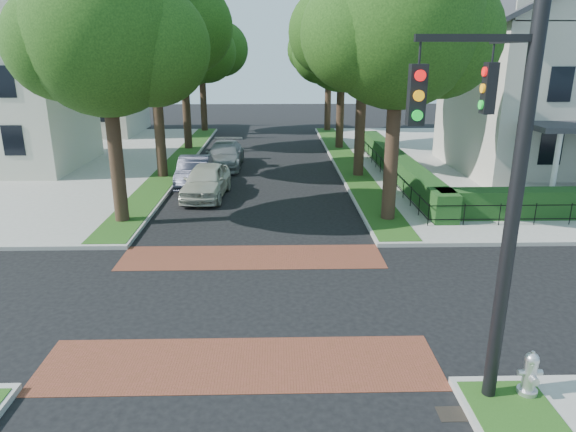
% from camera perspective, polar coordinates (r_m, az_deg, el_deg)
% --- Properties ---
extents(ground, '(120.00, 120.00, 0.00)m').
position_cam_1_polar(ground, '(14.90, -4.55, -9.23)').
color(ground, black).
rests_on(ground, ground).
extents(sidewalk_ne, '(30.00, 30.00, 0.15)m').
position_cam_1_polar(sidewalk_ne, '(37.86, 28.30, 5.40)').
color(sidewalk_ne, gray).
rests_on(sidewalk_ne, ground).
extents(crosswalk_far, '(9.00, 2.20, 0.01)m').
position_cam_1_polar(crosswalk_far, '(17.81, -4.02, -4.57)').
color(crosswalk_far, brown).
rests_on(crosswalk_far, ground).
extents(crosswalk_near, '(9.00, 2.20, 0.01)m').
position_cam_1_polar(crosswalk_near, '(12.13, -5.37, -16.04)').
color(crosswalk_near, brown).
rests_on(crosswalk_near, ground).
extents(storm_drain, '(0.65, 0.45, 0.01)m').
position_cam_1_polar(storm_drain, '(11.19, 18.03, -20.19)').
color(storm_drain, black).
rests_on(storm_drain, ground).
extents(grass_strip_ne, '(1.60, 29.80, 0.02)m').
position_cam_1_polar(grass_strip_ne, '(33.34, 6.53, 6.15)').
color(grass_strip_ne, '#1A4212').
rests_on(grass_strip_ne, sidewalk_ne).
extents(grass_strip_nw, '(1.60, 29.80, 0.02)m').
position_cam_1_polar(grass_strip_nw, '(33.62, -12.13, 5.96)').
color(grass_strip_nw, '#1A4212').
rests_on(grass_strip_nw, sidewalk_nw).
extents(tree_right_near, '(7.75, 6.67, 10.66)m').
position_cam_1_polar(tree_right_near, '(21.08, 12.40, 19.70)').
color(tree_right_near, black).
rests_on(tree_right_near, sidewalk_ne).
extents(tree_right_mid, '(8.25, 7.09, 11.22)m').
position_cam_1_polar(tree_right_mid, '(28.95, 8.61, 19.94)').
color(tree_right_mid, black).
rests_on(tree_right_mid, sidewalk_ne).
extents(tree_right_far, '(7.25, 6.23, 9.74)m').
position_cam_1_polar(tree_right_far, '(37.80, 6.13, 17.79)').
color(tree_right_far, black).
rests_on(tree_right_far, sidewalk_ne).
extents(tree_right_back, '(7.50, 6.45, 10.20)m').
position_cam_1_polar(tree_right_back, '(46.75, 4.69, 18.21)').
color(tree_right_back, black).
rests_on(tree_right_back, sidewalk_ne).
extents(tree_left_near, '(7.50, 6.45, 10.20)m').
position_cam_1_polar(tree_left_near, '(21.44, -19.31, 18.15)').
color(tree_left_near, black).
rests_on(tree_left_near, sidewalk_nw).
extents(tree_left_mid, '(8.00, 6.88, 11.48)m').
position_cam_1_polar(tree_left_mid, '(29.24, -14.63, 20.27)').
color(tree_left_mid, black).
rests_on(tree_left_mid, sidewalk_nw).
extents(tree_left_far, '(7.00, 6.02, 9.86)m').
position_cam_1_polar(tree_left_far, '(38.01, -11.41, 17.88)').
color(tree_left_far, black).
rests_on(tree_left_far, sidewalk_nw).
extents(tree_left_back, '(7.75, 6.66, 10.44)m').
position_cam_1_polar(tree_left_back, '(46.93, -9.51, 18.22)').
color(tree_left_back, black).
rests_on(tree_left_back, sidewalk_nw).
extents(hedge_main_road, '(1.00, 18.00, 1.20)m').
position_cam_1_polar(hedge_main_road, '(29.70, 12.05, 5.63)').
color(hedge_main_road, '#153E16').
rests_on(hedge_main_road, sidewalk_ne).
extents(fence_main_road, '(0.06, 18.00, 0.90)m').
position_cam_1_polar(fence_main_road, '(29.55, 10.51, 5.36)').
color(fence_main_road, black).
rests_on(fence_main_road, sidewalk_ne).
extents(house_victorian, '(13.00, 13.05, 12.48)m').
position_cam_1_polar(house_victorian, '(33.62, 29.31, 14.26)').
color(house_victorian, beige).
rests_on(house_victorian, sidewalk_ne).
extents(house_left_far, '(10.00, 9.00, 10.14)m').
position_cam_1_polar(house_left_far, '(48.16, -21.94, 14.39)').
color(house_left_far, beige).
rests_on(house_left_far, sidewalk_nw).
extents(traffic_signal, '(2.17, 2.00, 8.00)m').
position_cam_1_polar(traffic_signal, '(9.94, 22.69, 4.62)').
color(traffic_signal, black).
rests_on(traffic_signal, sidewalk_se).
extents(parked_car_front, '(2.26, 4.90, 1.63)m').
position_cam_1_polar(parked_car_front, '(25.29, -9.07, 3.88)').
color(parked_car_front, '#B8B8A6').
rests_on(parked_car_front, ground).
extents(parked_car_middle, '(1.75, 4.63, 1.51)m').
position_cam_1_polar(parked_car_middle, '(27.74, -10.38, 4.91)').
color(parked_car_middle, black).
rests_on(parked_car_middle, ground).
extents(parked_car_rear, '(2.23, 5.32, 1.53)m').
position_cam_1_polar(parked_car_rear, '(31.99, -7.05, 6.75)').
color(parked_car_rear, slate).
rests_on(parked_car_rear, ground).
extents(fire_hydrant, '(0.49, 0.48, 0.97)m').
position_cam_1_polar(fire_hydrant, '(11.73, 25.29, -15.60)').
color(fire_hydrant, '#B5B5B8').
rests_on(fire_hydrant, sidewalk_se).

